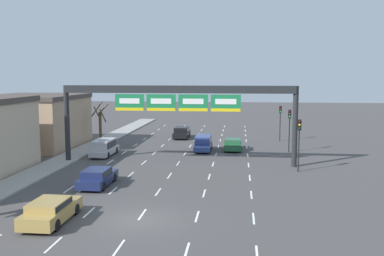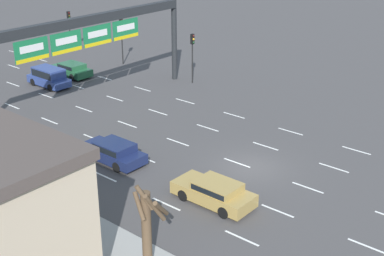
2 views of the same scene
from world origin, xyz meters
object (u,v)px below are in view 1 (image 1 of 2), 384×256
at_px(car_green, 233,144).
at_px(traffic_light_near_gantry, 299,135).
at_px(car_black, 182,132).
at_px(car_navy, 97,177).
at_px(car_gold, 51,210).
at_px(sign_gantry, 178,100).
at_px(suv_silver, 104,147).
at_px(suv_blue, 203,142).
at_px(tree_bare_closest, 100,122).
at_px(traffic_light_far_end, 290,122).
at_px(traffic_light_mid_block, 280,116).

bearing_deg(car_green, traffic_light_near_gantry, -60.34).
bearing_deg(traffic_light_near_gantry, car_black, 124.34).
distance_m(car_black, car_navy, 25.30).
distance_m(car_black, car_gold, 33.32).
bearing_deg(sign_gantry, car_navy, -119.35).
bearing_deg(sign_gantry, suv_silver, 158.00).
height_order(car_navy, car_gold, car_gold).
xyz_separation_m(car_green, suv_silver, (-13.16, -4.81, 0.23)).
distance_m(sign_gantry, car_navy, 11.24).
relative_size(suv_blue, traffic_light_near_gantry, 0.94).
distance_m(suv_silver, tree_bare_closest, 9.11).
xyz_separation_m(car_black, traffic_light_near_gantry, (12.68, -18.56, 2.45)).
distance_m(suv_silver, traffic_light_far_end, 19.78).
distance_m(traffic_light_near_gantry, tree_bare_closest, 26.07).
bearing_deg(car_navy, suv_blue, 67.16).
bearing_deg(car_black, tree_bare_closest, -153.02).
xyz_separation_m(traffic_light_mid_block, tree_bare_closest, (-22.16, -3.78, -0.64)).
height_order(car_gold, traffic_light_far_end, traffic_light_far_end).
relative_size(car_black, traffic_light_mid_block, 1.03).
distance_m(car_black, suv_silver, 14.62).
bearing_deg(car_navy, suv_silver, 105.49).
height_order(suv_silver, tree_bare_closest, tree_bare_closest).
xyz_separation_m(car_gold, traffic_light_near_gantry, (15.62, 14.63, 2.52)).
bearing_deg(traffic_light_mid_block, suv_blue, -137.34).
height_order(suv_silver, car_navy, suv_silver).
relative_size(car_green, traffic_light_near_gantry, 0.97).
bearing_deg(suv_silver, car_navy, -74.51).
bearing_deg(traffic_light_far_end, suv_silver, -167.92).
xyz_separation_m(suv_blue, traffic_light_far_end, (9.26, 0.27, 2.35)).
bearing_deg(car_green, sign_gantry, -121.69).
height_order(sign_gantry, suv_silver, sign_gantry).
bearing_deg(tree_bare_closest, car_green, -12.33).
distance_m(sign_gantry, suv_silver, 10.17).
bearing_deg(traffic_light_mid_block, car_gold, -115.93).
bearing_deg(car_green, tree_bare_closest, 167.67).
bearing_deg(car_green, car_gold, -111.61).
xyz_separation_m(car_black, car_green, (6.89, -8.39, -0.09)).
bearing_deg(traffic_light_mid_block, suv_silver, -147.34).
bearing_deg(sign_gantry, suv_blue, 75.93).
distance_m(sign_gantry, traffic_light_mid_block, 19.08).
distance_m(sign_gantry, traffic_light_far_end, 13.58).
xyz_separation_m(car_green, traffic_light_far_end, (6.05, -0.70, 2.60)).
bearing_deg(car_black, car_green, -50.62).
relative_size(car_green, traffic_light_mid_block, 0.99).
bearing_deg(car_navy, car_green, 59.50).
bearing_deg(car_green, traffic_light_mid_block, 51.68).
relative_size(car_navy, tree_bare_closest, 0.93).
relative_size(car_black, car_navy, 1.01).
relative_size(suv_silver, traffic_light_mid_block, 1.10).
relative_size(sign_gantry, suv_silver, 4.48).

